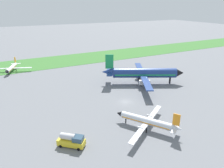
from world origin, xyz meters
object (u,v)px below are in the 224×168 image
Objects in this scene: airplane_midfield_jet at (143,73)px; airplane_foreground_turboprop at (147,121)px; airplane_taxiing_turboprop at (12,68)px; fuel_truck_near_gate at (72,140)px.

airplane_foreground_turboprop is at bearing -96.26° from airplane_midfield_jet.
airplane_taxiing_turboprop is 1.00× the size of airplane_foreground_turboprop.
airplane_taxiing_turboprop is 71.02m from fuel_truck_near_gate.
airplane_taxiing_turboprop reaches higher than fuel_truck_near_gate.
airplane_midfield_jet reaches higher than fuel_truck_near_gate.
airplane_midfield_jet is at bearing -66.70° from airplane_foreground_turboprop.
airplane_foreground_turboprop is at bearing 34.98° from fuel_truck_near_gate.
airplane_midfield_jet is (48.70, -43.18, 2.38)m from airplane_taxiing_turboprop.
airplane_midfield_jet is 47.88m from fuel_truck_near_gate.
airplane_foreground_turboprop is 20.43m from fuel_truck_near_gate.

